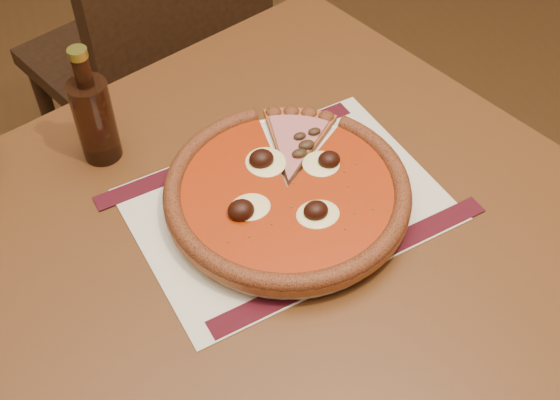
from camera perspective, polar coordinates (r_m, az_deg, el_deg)
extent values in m
cube|color=#4F3116|center=(1.90, -0.38, -2.01)|extent=(5.00, 6.00, 0.02)
cube|color=#5A3015|center=(0.92, 0.42, -2.94)|extent=(1.03, 1.03, 0.04)
cylinder|color=#5A3015|center=(1.35, -21.60, -11.46)|extent=(0.05, 0.05, 0.71)
cylinder|color=#5A3015|center=(1.53, 1.76, 2.60)|extent=(0.05, 0.05, 0.71)
cube|color=black|center=(1.71, -11.14, 11.14)|extent=(0.57, 0.57, 0.04)
cylinder|color=black|center=(2.05, -8.97, 10.40)|extent=(0.04, 0.04, 0.43)
cylinder|color=black|center=(1.92, -17.87, 5.38)|extent=(0.04, 0.04, 0.43)
cylinder|color=black|center=(1.82, -1.88, 5.27)|extent=(0.04, 0.04, 0.43)
cylinder|color=black|center=(1.67, -11.46, -0.78)|extent=(0.04, 0.04, 0.43)
cube|color=black|center=(1.43, -7.90, 15.80)|extent=(0.42, 0.21, 0.46)
cube|color=beige|center=(0.93, 0.58, -0.38)|extent=(0.44, 0.35, 0.00)
cylinder|color=white|center=(0.92, 0.59, 0.03)|extent=(0.30, 0.30, 0.02)
cylinder|color=#A95929|center=(0.91, 0.60, 0.66)|extent=(0.32, 0.32, 0.01)
torus|color=brown|center=(0.91, 0.60, 0.92)|extent=(0.32, 0.32, 0.02)
cylinder|color=#992B07|center=(0.91, 0.60, 0.96)|extent=(0.28, 0.28, 0.00)
ellipsoid|color=#FFF1AB|center=(0.93, -1.03, 3.06)|extent=(0.05, 0.05, 0.01)
ellipsoid|color=#FFF1AB|center=(0.88, -3.64, -1.08)|extent=(0.05, 0.05, 0.01)
ellipsoid|color=#FFF1AB|center=(0.88, 2.70, -0.68)|extent=(0.05, 0.05, 0.01)
ellipsoid|color=#FFF1AB|center=(0.95, 4.09, 3.60)|extent=(0.05, 0.05, 0.01)
ellipsoid|color=black|center=(0.93, -1.63, 3.90)|extent=(0.03, 0.03, 0.02)
ellipsoid|color=black|center=(0.86, -4.14, -0.88)|extent=(0.03, 0.03, 0.02)
ellipsoid|color=black|center=(0.86, 3.08, -0.52)|extent=(0.03, 0.03, 0.02)
ellipsoid|color=black|center=(0.94, 4.89, 4.23)|extent=(0.03, 0.03, 0.02)
ellipsoid|color=#362313|center=(0.95, 1.65, 3.87)|extent=(0.02, 0.01, 0.01)
ellipsoid|color=#362313|center=(0.98, 1.68, 5.54)|extent=(0.02, 0.01, 0.01)
ellipsoid|color=#362313|center=(0.95, 0.86, 3.98)|extent=(0.02, 0.01, 0.01)
ellipsoid|color=#362313|center=(0.98, 0.28, 5.60)|extent=(0.02, 0.01, 0.01)
cylinder|color=black|center=(0.99, -14.79, 6.24)|extent=(0.05, 0.05, 0.13)
cylinder|color=black|center=(0.94, -15.72, 9.84)|extent=(0.02, 0.02, 0.05)
cylinder|color=olive|center=(0.92, -16.13, 11.39)|extent=(0.03, 0.03, 0.01)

